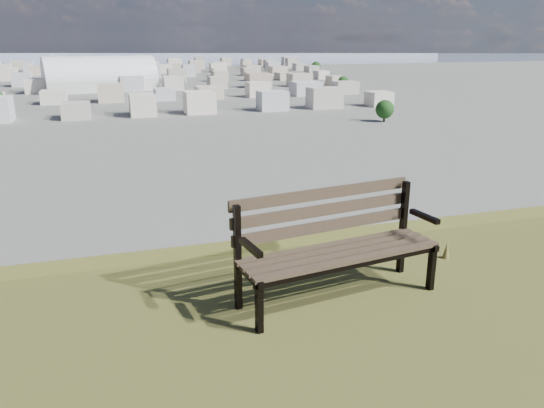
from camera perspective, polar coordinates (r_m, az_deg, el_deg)
name	(u,v)px	position (r m, az deg, el deg)	size (l,w,h in m)	color
park_bench	(334,239)	(4.75, 6.72, -3.76)	(1.90, 0.84, 0.96)	#463728
arena	(101,80)	(306.82, -17.95, 12.56)	(60.27, 34.01, 24.00)	beige
city_blocks	(102,74)	(396.39, -17.79, 13.17)	(395.00, 361.00, 7.00)	silver
city_trees	(53,81)	(322.02, -22.49, 12.14)	(406.52, 387.20, 9.98)	#2E2417
bay_water	(100,56)	(901.65, -18.03, 14.86)	(2400.00, 700.00, 0.12)	gray
far_hills	(71,39)	(1405.44, -20.79, 16.26)	(2050.00, 340.00, 60.00)	#96A1BA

